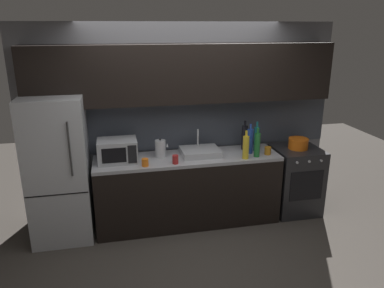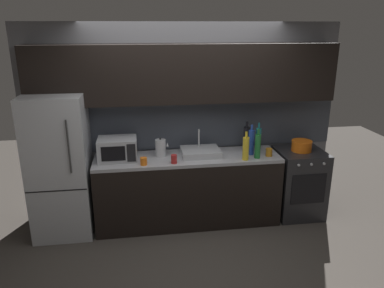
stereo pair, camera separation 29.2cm
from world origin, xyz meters
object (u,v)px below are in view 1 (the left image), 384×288
wine_bottle_green (257,145)px  mug_amber (268,151)px  wine_bottle_yellow (246,147)px  mug_red (175,159)px  wine_bottle_teal (256,139)px  mug_orange (145,162)px  kettle (160,149)px  wine_bottle_dark (245,137)px  microwave (117,151)px  wine_bottle_blue (250,141)px  oven_range (295,180)px  refrigerator (59,169)px  cooking_pot (298,143)px

wine_bottle_green → mug_amber: 0.20m
wine_bottle_yellow → mug_red: 0.87m
wine_bottle_teal → mug_orange: wine_bottle_teal is taller
kettle → wine_bottle_dark: bearing=3.2°
wine_bottle_green → wine_bottle_dark: wine_bottle_dark is taller
mug_orange → microwave: bearing=143.0°
wine_bottle_yellow → wine_bottle_dark: 0.36m
mug_red → wine_bottle_blue: bearing=10.1°
wine_bottle_green → mug_amber: (0.17, 0.05, -0.11)m
oven_range → kettle: size_ratio=3.78×
refrigerator → wine_bottle_teal: 2.45m
refrigerator → cooking_pot: size_ratio=6.62×
wine_bottle_dark → cooking_pot: size_ratio=1.47×
refrigerator → mug_orange: (0.98, -0.21, 0.08)m
wine_bottle_green → wine_bottle_yellow: 0.17m
oven_range → wine_bottle_yellow: bearing=-165.2°
kettle → mug_orange: bearing=-128.4°
kettle → wine_bottle_dark: wine_bottle_dark is taller
refrigerator → microwave: 0.70m
wine_bottle_green → cooking_pot: size_ratio=1.42×
refrigerator → kettle: 1.21m
wine_bottle_yellow → wine_bottle_green: bearing=13.7°
wine_bottle_dark → mug_red: bearing=-161.1°
refrigerator → cooking_pot: refrigerator is taller
refrigerator → kettle: (1.20, 0.06, 0.15)m
microwave → wine_bottle_blue: wine_bottle_blue is taller
wine_bottle_dark → mug_amber: wine_bottle_dark is taller
oven_range → mug_red: 1.77m
wine_bottle_green → mug_amber: wine_bottle_green is taller
microwave → kettle: (0.52, 0.04, -0.03)m
mug_amber → wine_bottle_blue: bearing=154.7°
wine_bottle_dark → wine_bottle_teal: bearing=-34.9°
microwave → mug_amber: (1.85, -0.15, -0.09)m
wine_bottle_blue → wine_bottle_yellow: bearing=-123.8°
oven_range → mug_amber: size_ratio=9.06×
mug_orange → wine_bottle_yellow: bearing=-0.2°
wine_bottle_yellow → mug_amber: size_ratio=3.55×
wine_bottle_blue → mug_amber: size_ratio=3.87×
wine_bottle_teal → wine_bottle_blue: bearing=-149.2°
wine_bottle_blue → wine_bottle_green: bearing=-74.9°
wine_bottle_teal → microwave: bearing=-179.5°
kettle → wine_bottle_teal: bearing=-1.3°
wine_bottle_green → mug_orange: wine_bottle_green is taller
wine_bottle_green → mug_orange: (-1.38, -0.03, -0.11)m
mug_red → wine_bottle_dark: bearing=18.9°
microwave → kettle: bearing=4.9°
mug_red → kettle: bearing=117.0°
mug_orange → mug_amber: bearing=3.0°
kettle → cooking_pot: 1.82m
wine_bottle_teal → cooking_pot: (0.58, -0.03, -0.09)m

